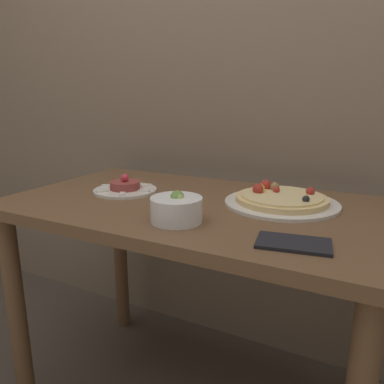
# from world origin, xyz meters

# --- Properties ---
(back_wall) EXTENTS (8.00, 0.05, 2.60)m
(back_wall) POSITION_xyz_m (0.00, 0.81, 1.30)
(back_wall) COLOR #84705B
(back_wall) RESTS_ON ground_plane
(dining_table) EXTENTS (1.18, 0.68, 0.76)m
(dining_table) POSITION_xyz_m (0.00, 0.34, 0.64)
(dining_table) COLOR brown
(dining_table) RESTS_ON ground_plane
(pizza_plate) EXTENTS (0.35, 0.35, 0.06)m
(pizza_plate) POSITION_xyz_m (0.25, 0.44, 0.78)
(pizza_plate) COLOR silver
(pizza_plate) RESTS_ON dining_table
(tartare_plate) EXTENTS (0.22, 0.22, 0.06)m
(tartare_plate) POSITION_xyz_m (-0.27, 0.35, 0.77)
(tartare_plate) COLOR silver
(tartare_plate) RESTS_ON dining_table
(small_bowl) EXTENTS (0.14, 0.14, 0.08)m
(small_bowl) POSITION_xyz_m (0.05, 0.15, 0.80)
(small_bowl) COLOR white
(small_bowl) RESTS_ON dining_table
(napkin) EXTENTS (0.18, 0.12, 0.01)m
(napkin) POSITION_xyz_m (0.36, 0.13, 0.77)
(napkin) COLOR black
(napkin) RESTS_ON dining_table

